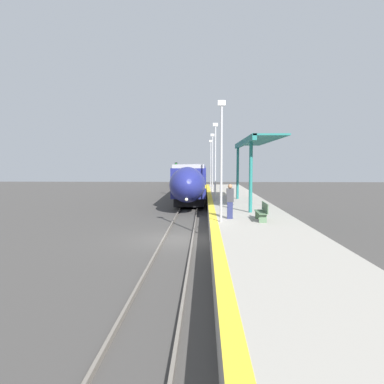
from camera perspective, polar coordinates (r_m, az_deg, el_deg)
name	(u,v)px	position (r m, az deg, el deg)	size (l,w,h in m)	color
ground_plane	(179,240)	(19.00, -2.07, -7.25)	(120.00, 120.00, 0.00)	#423F3D
rail_left	(164,238)	(19.05, -4.25, -7.00)	(0.08, 90.00, 0.15)	slate
rail_right	(193,238)	(18.95, 0.12, -7.05)	(0.08, 90.00, 0.15)	slate
train	(196,174)	(61.68, 0.68, 2.78)	(2.89, 70.23, 3.75)	black
platform_right	(254,230)	(19.02, 9.41, -5.72)	(4.45, 64.00, 1.03)	#9E998E
platform_bench	(263,211)	(18.65, 10.71, -2.87)	(0.44, 1.76, 0.89)	#4C6B4C
person_waiting	(230,201)	(19.06, 5.81, -1.32)	(0.36, 0.23, 1.77)	navy
railway_signal	(176,175)	(44.44, -2.44, 2.57)	(0.28, 0.28, 3.97)	#59595E
lamppost_near	(221,154)	(17.92, 4.49, 5.87)	(0.36, 0.20, 5.76)	#9E9EA3
lamppost_mid	(215,157)	(27.72, 3.57, 5.32)	(0.36, 0.20, 5.76)	#9E9EA3
lamppost_far	(212,159)	(37.52, 3.13, 5.06)	(0.36, 0.20, 5.76)	#9E9EA3
lamppost_farthest	(211,160)	(47.32, 2.87, 4.91)	(0.36, 0.20, 5.76)	#9E9EA3
station_canopy	(252,144)	(25.87, 9.11, 7.17)	(2.02, 11.35, 4.40)	#1E6B66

